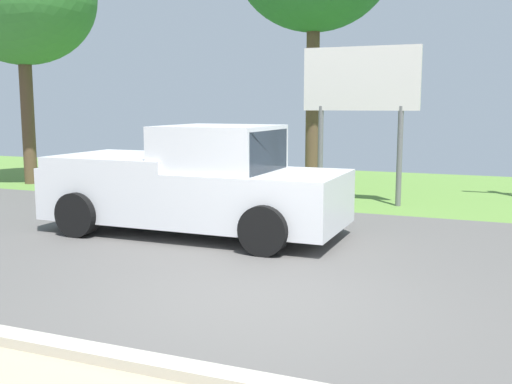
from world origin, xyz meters
The scene contains 3 objects.
ground_plane centered at (0.00, 2.95, -0.05)m, with size 40.00×22.00×0.20m.
pickup_truck centered at (-2.34, 2.98, 0.87)m, with size 5.20×2.28×1.88m.
roadside_billboard centered at (-0.41, 7.19, 2.55)m, with size 2.60×0.12×3.50m.
Camera 1 is at (2.47, -6.08, 2.22)m, focal length 41.74 mm.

